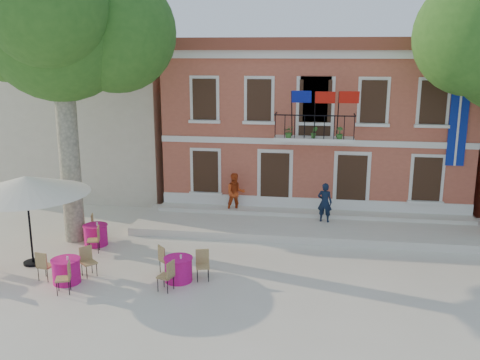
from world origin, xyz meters
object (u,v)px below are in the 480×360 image
at_px(patio_umbrella, 26,185).
at_px(cafe_table_0, 66,270).
at_px(cafe_table_3, 96,234).
at_px(cafe_table_1, 178,268).
at_px(plane_tree_west, 59,26).
at_px(pedestrian_navy, 325,202).
at_px(pedestrian_orange, 235,193).

relative_size(patio_umbrella, cafe_table_0, 2.22).
bearing_deg(cafe_table_3, patio_umbrella, -123.97).
bearing_deg(cafe_table_3, cafe_table_1, -34.32).
bearing_deg(cafe_table_1, patio_umbrella, 173.46).
distance_m(cafe_table_0, cafe_table_1, 3.45).
height_order(plane_tree_west, cafe_table_0, plane_tree_west).
bearing_deg(cafe_table_0, patio_umbrella, 145.72).
relative_size(pedestrian_navy, cafe_table_0, 0.86).
bearing_deg(patio_umbrella, cafe_table_0, -34.28).
distance_m(pedestrian_orange, cafe_table_0, 8.23).
bearing_deg(pedestrian_orange, cafe_table_3, -159.95).
height_order(plane_tree_west, pedestrian_navy, plane_tree_west).
bearing_deg(pedestrian_navy, cafe_table_1, 61.96).
bearing_deg(pedestrian_orange, plane_tree_west, -168.35).
relative_size(plane_tree_west, patio_umbrella, 2.60).
distance_m(patio_umbrella, pedestrian_navy, 11.09).
height_order(plane_tree_west, pedestrian_orange, plane_tree_west).
distance_m(plane_tree_west, pedestrian_orange, 9.34).
bearing_deg(pedestrian_orange, pedestrian_navy, -29.84).
distance_m(patio_umbrella, pedestrian_orange, 8.49).
height_order(pedestrian_orange, cafe_table_1, pedestrian_orange).
relative_size(plane_tree_west, cafe_table_3, 5.42).
distance_m(plane_tree_west, cafe_table_3, 7.46).
height_order(pedestrian_navy, cafe_table_0, pedestrian_navy).
bearing_deg(patio_umbrella, pedestrian_navy, 28.09).
distance_m(patio_umbrella, cafe_table_1, 5.72).
xyz_separation_m(plane_tree_west, pedestrian_orange, (5.60, 3.40, -6.65)).
bearing_deg(pedestrian_navy, cafe_table_0, 48.95).
height_order(pedestrian_orange, cafe_table_0, pedestrian_orange).
relative_size(pedestrian_navy, cafe_table_3, 0.81).
height_order(cafe_table_0, cafe_table_3, same).
xyz_separation_m(pedestrian_navy, cafe_table_1, (-4.47, -5.76, -0.67)).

